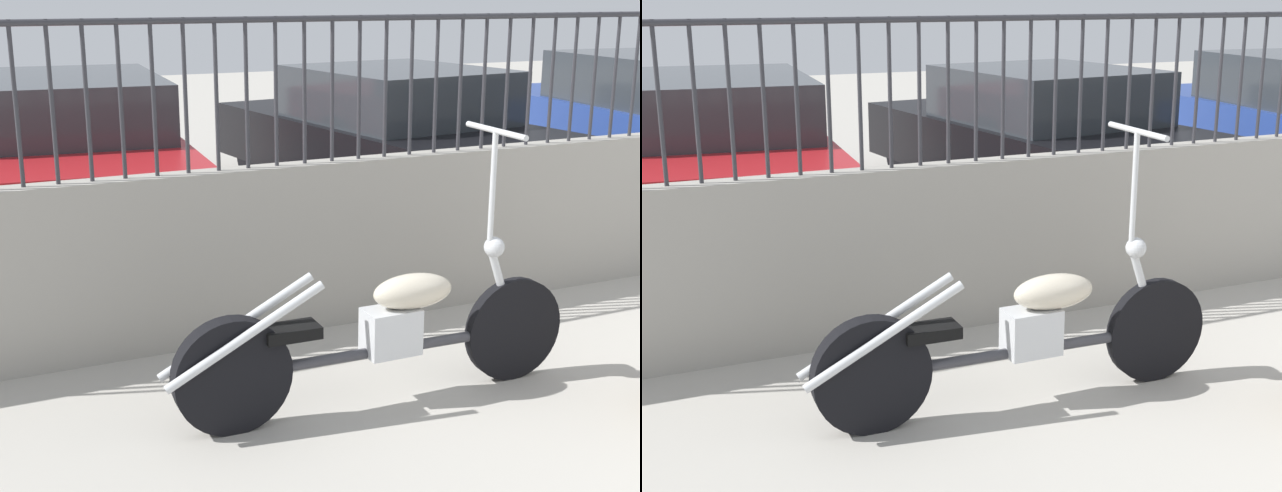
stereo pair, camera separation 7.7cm
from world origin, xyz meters
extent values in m
cube|color=#9E998E|center=(0.00, 2.76, 0.52)|extent=(10.36, 0.18, 1.05)
cylinder|color=#2D2D33|center=(-3.82, 2.76, 1.48)|extent=(0.02, 0.02, 0.87)
cylinder|color=#2D2D33|center=(-3.64, 2.76, 1.48)|extent=(0.02, 0.02, 0.87)
cylinder|color=#2D2D33|center=(-3.45, 2.76, 1.48)|extent=(0.02, 0.02, 0.87)
cylinder|color=#2D2D33|center=(-3.27, 2.76, 1.48)|extent=(0.02, 0.02, 0.87)
cylinder|color=#2D2D33|center=(-3.09, 2.76, 1.48)|extent=(0.02, 0.02, 0.87)
cylinder|color=#2D2D33|center=(-2.91, 2.76, 1.48)|extent=(0.02, 0.02, 0.87)
cylinder|color=#2D2D33|center=(-2.73, 2.76, 1.48)|extent=(0.02, 0.02, 0.87)
cylinder|color=#2D2D33|center=(-2.55, 2.76, 1.48)|extent=(0.02, 0.02, 0.87)
cylinder|color=#2D2D33|center=(-2.36, 2.76, 1.48)|extent=(0.02, 0.02, 0.87)
cylinder|color=#2D2D33|center=(-2.18, 2.76, 1.48)|extent=(0.02, 0.02, 0.87)
cylinder|color=#2D2D33|center=(-2.00, 2.76, 1.48)|extent=(0.02, 0.02, 0.87)
cylinder|color=#2D2D33|center=(-1.82, 2.76, 1.48)|extent=(0.02, 0.02, 0.87)
cylinder|color=#2D2D33|center=(-1.64, 2.76, 1.48)|extent=(0.02, 0.02, 0.87)
cylinder|color=#2D2D33|center=(-1.45, 2.76, 1.48)|extent=(0.02, 0.02, 0.87)
cylinder|color=#2D2D33|center=(-1.27, 2.76, 1.48)|extent=(0.02, 0.02, 0.87)
cylinder|color=#2D2D33|center=(-1.09, 2.76, 1.48)|extent=(0.02, 0.02, 0.87)
cylinder|color=#2D2D33|center=(-0.91, 2.76, 1.48)|extent=(0.02, 0.02, 0.87)
cylinder|color=#2D2D33|center=(-0.73, 2.76, 1.48)|extent=(0.02, 0.02, 0.87)
cylinder|color=#2D2D33|center=(-0.55, 2.76, 1.48)|extent=(0.02, 0.02, 0.87)
cylinder|color=#2D2D33|center=(-0.36, 2.76, 1.48)|extent=(0.02, 0.02, 0.87)
cylinder|color=#2D2D33|center=(-0.18, 2.76, 1.48)|extent=(0.02, 0.02, 0.87)
cylinder|color=#2D2D33|center=(0.00, 2.76, 1.48)|extent=(0.02, 0.02, 0.87)
cylinder|color=#2D2D33|center=(0.18, 2.76, 1.48)|extent=(0.02, 0.02, 0.87)
cylinder|color=#2D2D33|center=(0.36, 2.76, 1.48)|extent=(0.02, 0.02, 0.87)
cylinder|color=#2D2D33|center=(0.00, 2.76, 1.90)|extent=(10.36, 0.04, 0.04)
cylinder|color=black|center=(-1.47, 1.56, 0.29)|extent=(0.58, 0.08, 0.57)
cylinder|color=black|center=(-3.06, 1.61, 0.29)|extent=(0.59, 0.12, 0.59)
cylinder|color=#38383D|center=(-2.27, 1.58, 0.29)|extent=(1.47, 0.10, 0.06)
cube|color=silver|center=(-2.22, 1.58, 0.39)|extent=(0.28, 0.18, 0.24)
ellipsoid|color=beige|center=(-2.10, 1.58, 0.59)|extent=(0.44, 0.21, 0.18)
cube|color=black|center=(-2.76, 1.60, 0.47)|extent=(0.28, 0.17, 0.06)
cylinder|color=silver|center=(-1.56, 1.56, 0.54)|extent=(0.22, 0.05, 0.51)
sphere|color=silver|center=(-1.62, 1.56, 0.77)|extent=(0.11, 0.11, 0.11)
cylinder|color=silver|center=(-1.65, 1.56, 1.08)|extent=(0.03, 0.03, 0.59)
cylinder|color=silver|center=(-1.65, 1.56, 1.38)|extent=(0.05, 0.52, 0.03)
cylinder|color=silver|center=(-3.01, 1.54, 0.51)|extent=(0.80, 0.07, 0.45)
cylinder|color=silver|center=(-3.01, 1.68, 0.51)|extent=(0.80, 0.07, 0.45)
cylinder|color=black|center=(-2.20, 7.10, 0.32)|extent=(0.17, 0.65, 0.64)
cylinder|color=black|center=(-2.45, 4.36, 0.32)|extent=(0.17, 0.65, 0.64)
cube|color=#AD191E|center=(-3.19, 5.81, 0.57)|extent=(2.25, 4.60, 0.66)
cube|color=#2D3338|center=(-3.21, 5.59, 1.14)|extent=(1.85, 2.28, 0.47)
cylinder|color=black|center=(-0.97, 6.97, 0.32)|extent=(0.19, 0.65, 0.64)
cylinder|color=black|center=(0.76, 7.17, 0.32)|extent=(0.19, 0.65, 0.64)
cylinder|color=black|center=(-0.68, 4.48, 0.32)|extent=(0.19, 0.65, 0.64)
cylinder|color=black|center=(1.06, 4.69, 0.32)|extent=(0.19, 0.65, 0.64)
cube|color=black|center=(0.04, 5.83, 0.53)|extent=(2.33, 4.24, 0.57)
cube|color=#2D3338|center=(0.07, 5.62, 1.07)|extent=(1.89, 2.13, 0.51)
cylinder|color=black|center=(2.43, 6.91, 0.32)|extent=(0.16, 0.65, 0.64)
cylinder|color=black|center=(4.16, 6.77, 0.32)|extent=(0.16, 0.65, 0.64)
cube|color=navy|center=(3.19, 5.56, 0.55)|extent=(2.19, 4.30, 0.62)
camera|label=1|loc=(-4.29, -2.13, 2.06)|focal=50.00mm
camera|label=2|loc=(-4.22, -2.16, 2.06)|focal=50.00mm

